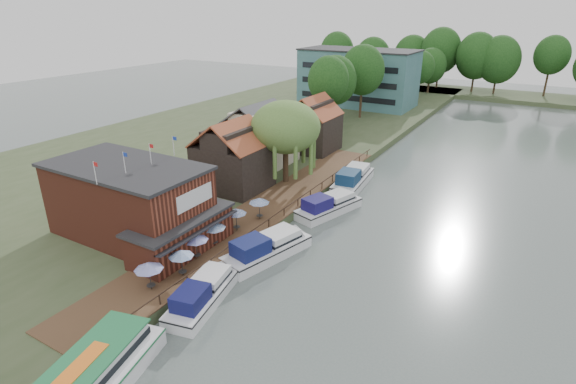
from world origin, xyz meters
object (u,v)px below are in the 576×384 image
Objects in this scene: hotel_block at (358,77)px; cottage_b at (258,133)px; cruiser_2 at (329,203)px; willow at (286,143)px; cottage_c at (313,124)px; umbrella_0 at (150,276)px; pub at (144,205)px; cruiser_3 at (353,176)px; cruiser_1 at (267,245)px; swan at (132,369)px; umbrella_4 at (236,219)px; umbrella_3 at (214,234)px; umbrella_1 at (182,263)px; cottage_a at (232,155)px; cruiser_0 at (203,290)px; umbrella_2 at (196,247)px; umbrella_5 at (259,208)px.

hotel_block reaches higher than cottage_b.
willow is at bearing 171.48° from cruiser_2.
cottage_c is at bearing 139.69° from cruiser_2.
pub is at bearing 138.32° from umbrella_0.
pub reaches higher than cruiser_3.
cruiser_1 is 16.50m from swan.
umbrella_0 is (14.65, -76.92, -4.86)m from hotel_block.
swan is (19.16, -83.02, -6.93)m from hotel_block.
pub is 8.87m from umbrella_4.
umbrella_3 is at bearing -92.82° from cruiser_2.
cruiser_2 is at bearing 70.31° from umbrella_3.
cruiser_3 is (3.09, 28.63, -0.96)m from umbrella_1.
cottage_a is at bearing 153.03° from cruiser_1.
umbrella_0 is at bearing -80.55° from cottage_c.
pub is 0.79× the size of hotel_block.
pub is 1.92× the size of willow.
hotel_block is at bearing 102.40° from umbrella_4.
umbrella_1 is at bearing -101.79° from cruiser_3.
willow is 25.50m from cruiser_0.
umbrella_0 is at bearing -97.08° from cruiser_1.
cottage_a is at bearing -131.99° from willow.
cruiser_1 is (14.81, -20.56, -3.98)m from cottage_b.
umbrella_0 and umbrella_2 have the same top height.
umbrella_5 is at bearing -106.18° from cruiser_2.
cottage_c is (4.00, 9.00, 0.00)m from cottage_b.
cruiser_2 is (4.05, 19.38, -1.09)m from umbrella_1.
umbrella_2 is 1.00× the size of umbrella_4.
cruiser_0 is 29.51m from cruiser_3.
umbrella_0 is 0.24× the size of cruiser_2.
umbrella_5 is (10.83, -15.91, -2.96)m from cottage_b.
willow reaches higher than umbrella_0.
hotel_block is 77.48m from cruiser_0.
cottage_a is 6.80m from willow.
cottage_c is 32.63m from umbrella_3.
umbrella_3 is 14.99m from cruiser_2.
cottage_c is 39.63m from cruiser_0.
hotel_block is at bearing 101.54° from umbrella_2.
cruiser_1 is at bearing -54.23° from cottage_b.
cruiser_3 is at bearing 105.69° from cruiser_1.
umbrella_5 is (6.83, 9.09, -2.36)m from pub.
umbrella_4 is 0.23× the size of cruiser_1.
cruiser_2 is at bearing -25.39° from willow.
pub is at bearing -83.57° from hotel_block.
cottage_c is at bearing 104.04° from willow.
cottage_c reaches higher than cruiser_2.
hotel_block is at bearing 101.74° from umbrella_1.
umbrella_5 is at bearing 92.53° from cruiser_0.
willow is (11.50, -51.00, -0.94)m from hotel_block.
pub reaches higher than cruiser_2.
cruiser_2 is at bearing 54.74° from pub.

